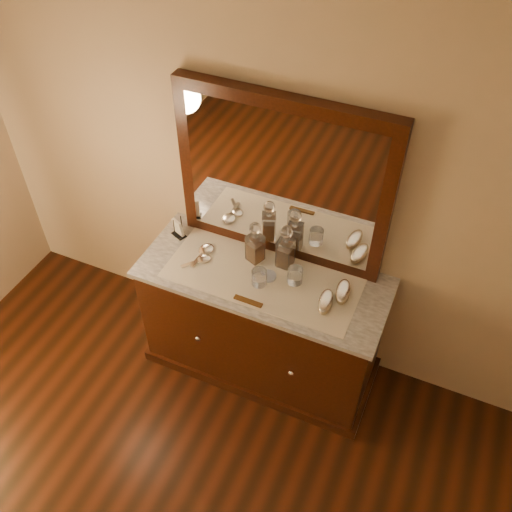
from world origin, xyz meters
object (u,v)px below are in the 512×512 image
(napkin_rack, at_px, (178,228))
(hand_mirror_outer, at_px, (205,251))
(dresser_cabinet, at_px, (262,324))
(brush_far, at_px, (343,292))
(comb, at_px, (248,301))
(decanter_right, at_px, (285,250))
(pin_dish, at_px, (268,276))
(decanter_left, at_px, (255,246))
(hand_mirror_inner, at_px, (201,260))
(brush_near, at_px, (326,302))
(mirror_frame, at_px, (282,181))

(napkin_rack, height_order, hand_mirror_outer, napkin_rack)
(dresser_cabinet, bearing_deg, brush_far, 5.30)
(comb, xyz_separation_m, hand_mirror_outer, (-0.39, 0.24, 0.00))
(napkin_rack, xyz_separation_m, decanter_right, (0.68, 0.03, 0.06))
(comb, height_order, napkin_rack, napkin_rack)
(pin_dish, relative_size, decanter_left, 0.33)
(dresser_cabinet, relative_size, hand_mirror_outer, 6.36)
(decanter_right, height_order, hand_mirror_inner, decanter_right)
(dresser_cabinet, distance_m, decanter_left, 0.57)
(comb, relative_size, brush_near, 0.91)
(comb, height_order, decanter_left, decanter_left)
(mirror_frame, xyz_separation_m, hand_mirror_inner, (-0.38, -0.28, -0.49))
(hand_mirror_outer, bearing_deg, decanter_left, 13.59)
(brush_far, bearing_deg, decanter_left, 173.60)
(pin_dish, relative_size, brush_near, 0.50)
(pin_dish, distance_m, decanter_right, 0.17)
(comb, relative_size, napkin_rack, 1.20)
(dresser_cabinet, distance_m, hand_mirror_outer, 0.60)
(decanter_left, bearing_deg, brush_near, -18.88)
(mirror_frame, distance_m, decanter_left, 0.43)
(napkin_rack, bearing_deg, comb, -27.65)
(napkin_rack, xyz_separation_m, brush_near, (1.00, -0.17, -0.03))
(comb, bearing_deg, pin_dish, 82.94)
(mirror_frame, bearing_deg, napkin_rack, -167.17)
(decanter_left, bearing_deg, hand_mirror_inner, -153.24)
(dresser_cabinet, xyz_separation_m, hand_mirror_inner, (-0.38, -0.04, 0.45))
(comb, relative_size, hand_mirror_outer, 0.75)
(dresser_cabinet, distance_m, napkin_rack, 0.79)
(decanter_right, bearing_deg, pin_dish, -109.06)
(dresser_cabinet, relative_size, decanter_left, 5.10)
(decanter_left, distance_m, brush_near, 0.52)
(decanter_left, distance_m, hand_mirror_inner, 0.33)
(pin_dish, distance_m, hand_mirror_outer, 0.42)
(dresser_cabinet, distance_m, pin_dish, 0.45)
(brush_near, distance_m, hand_mirror_outer, 0.79)
(mirror_frame, distance_m, hand_mirror_inner, 0.68)
(mirror_frame, xyz_separation_m, pin_dish, (0.03, -0.24, -0.49))
(dresser_cabinet, bearing_deg, brush_near, -9.08)
(mirror_frame, bearing_deg, brush_near, -38.14)
(comb, bearing_deg, napkin_rack, 153.17)
(napkin_rack, relative_size, hand_mirror_outer, 0.62)
(dresser_cabinet, bearing_deg, hand_mirror_inner, -174.29)
(pin_dish, bearing_deg, decanter_right, 70.94)
(hand_mirror_outer, bearing_deg, brush_far, 0.64)
(mirror_frame, relative_size, brush_near, 6.65)
(brush_near, height_order, hand_mirror_inner, brush_near)
(dresser_cabinet, height_order, pin_dish, pin_dish)
(pin_dish, bearing_deg, comb, -97.88)
(decanter_right, relative_size, brush_far, 1.56)
(mirror_frame, height_order, hand_mirror_outer, mirror_frame)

